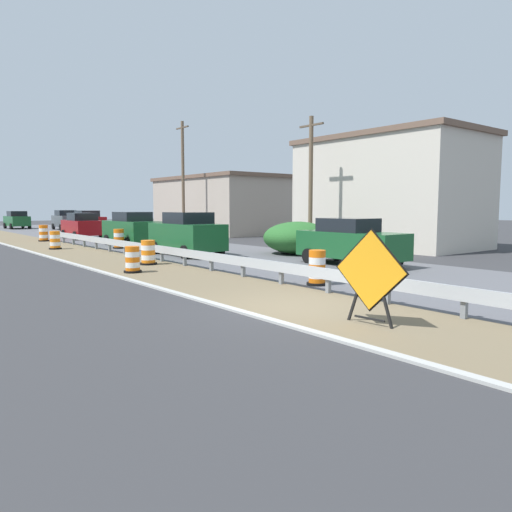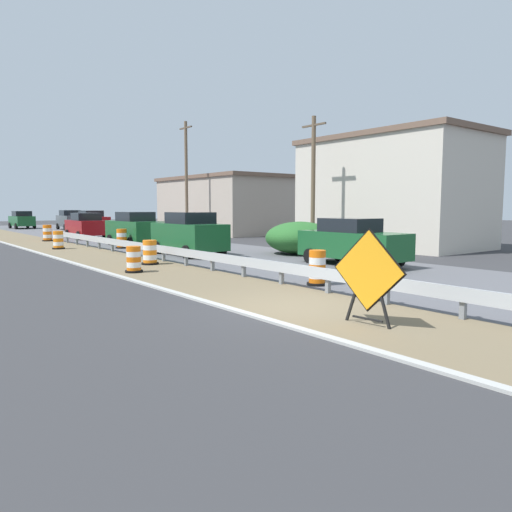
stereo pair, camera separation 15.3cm
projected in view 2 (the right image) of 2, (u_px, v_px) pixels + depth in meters
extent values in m
plane|color=#333335|center=(290.00, 308.00, 11.66)|extent=(160.00, 160.00, 0.00)
cube|color=#706047|center=(307.00, 305.00, 12.00)|extent=(3.52, 120.00, 0.01)
cube|color=#56565B|center=(440.00, 282.00, 15.61)|extent=(8.30, 120.00, 0.00)
cube|color=#ADADA8|center=(247.00, 315.00, 10.86)|extent=(0.20, 120.00, 0.11)
cube|color=#ADB2B7|center=(326.00, 274.00, 13.50)|extent=(0.08, 54.01, 0.32)
cube|color=slate|center=(463.00, 303.00, 10.43)|extent=(0.12, 0.12, 0.70)
cube|color=slate|center=(387.00, 291.00, 12.00)|extent=(0.12, 0.12, 0.70)
cube|color=slate|center=(328.00, 281.00, 13.57)|extent=(0.12, 0.12, 0.70)
cube|color=slate|center=(282.00, 273.00, 15.15)|extent=(0.12, 0.12, 0.70)
cube|color=slate|center=(244.00, 267.00, 16.72)|extent=(0.12, 0.12, 0.70)
cube|color=slate|center=(212.00, 262.00, 18.29)|extent=(0.12, 0.12, 0.70)
cube|color=slate|center=(186.00, 257.00, 19.86)|extent=(0.12, 0.12, 0.70)
cube|color=slate|center=(164.00, 254.00, 21.43)|extent=(0.12, 0.12, 0.70)
cube|color=slate|center=(144.00, 250.00, 23.01)|extent=(0.12, 0.12, 0.70)
cube|color=slate|center=(127.00, 248.00, 24.58)|extent=(0.12, 0.12, 0.70)
cube|color=slate|center=(112.00, 245.00, 26.15)|extent=(0.12, 0.12, 0.70)
cube|color=slate|center=(99.00, 243.00, 27.72)|extent=(0.12, 0.12, 0.70)
cube|color=slate|center=(87.00, 241.00, 29.29)|extent=(0.12, 0.12, 0.70)
cube|color=slate|center=(77.00, 239.00, 30.87)|extent=(0.12, 0.12, 0.70)
cube|color=slate|center=(67.00, 238.00, 32.44)|extent=(0.12, 0.12, 0.70)
cube|color=slate|center=(59.00, 236.00, 34.01)|extent=(0.12, 0.12, 0.70)
cube|color=black|center=(383.00, 302.00, 9.68)|extent=(0.09, 0.39, 1.06)
cube|color=black|center=(354.00, 297.00, 10.19)|extent=(0.09, 0.39, 1.06)
cube|color=black|center=(367.00, 319.00, 9.98)|extent=(0.11, 0.72, 0.04)
cube|color=orange|center=(368.00, 270.00, 9.86)|extent=(0.18, 1.63, 1.63)
cube|color=black|center=(369.00, 270.00, 9.87)|extent=(0.17, 1.72, 1.73)
cylinder|color=orange|center=(317.00, 282.00, 14.99)|extent=(0.52, 0.52, 0.22)
cylinder|color=white|center=(317.00, 275.00, 14.97)|extent=(0.52, 0.52, 0.22)
cylinder|color=orange|center=(317.00, 268.00, 14.95)|extent=(0.52, 0.52, 0.22)
cylinder|color=white|center=(317.00, 261.00, 14.92)|extent=(0.52, 0.52, 0.22)
cylinder|color=orange|center=(317.00, 254.00, 14.90)|extent=(0.52, 0.52, 0.22)
cylinder|color=black|center=(317.00, 284.00, 15.00)|extent=(0.64, 0.64, 0.08)
cylinder|color=orange|center=(134.00, 270.00, 17.89)|extent=(0.52, 0.52, 0.19)
cylinder|color=white|center=(134.00, 265.00, 17.87)|extent=(0.52, 0.52, 0.19)
cylinder|color=orange|center=(134.00, 259.00, 17.85)|extent=(0.52, 0.52, 0.19)
cylinder|color=white|center=(134.00, 254.00, 17.83)|extent=(0.52, 0.52, 0.19)
cylinder|color=orange|center=(133.00, 249.00, 17.81)|extent=(0.52, 0.52, 0.19)
cylinder|color=black|center=(134.00, 271.00, 17.90)|extent=(0.65, 0.65, 0.08)
cylinder|color=orange|center=(150.00, 262.00, 20.33)|extent=(0.57, 0.57, 0.21)
cylinder|color=white|center=(150.00, 257.00, 20.31)|extent=(0.57, 0.57, 0.21)
cylinder|color=orange|center=(150.00, 252.00, 20.29)|extent=(0.57, 0.57, 0.21)
cylinder|color=white|center=(150.00, 247.00, 20.26)|extent=(0.57, 0.57, 0.21)
cylinder|color=orange|center=(150.00, 243.00, 20.24)|extent=(0.57, 0.57, 0.21)
cylinder|color=black|center=(150.00, 263.00, 20.33)|extent=(0.72, 0.72, 0.08)
cylinder|color=orange|center=(59.00, 247.00, 27.70)|extent=(0.56, 0.56, 0.21)
cylinder|color=white|center=(58.00, 244.00, 27.68)|extent=(0.56, 0.56, 0.21)
cylinder|color=orange|center=(58.00, 240.00, 27.66)|extent=(0.56, 0.56, 0.21)
cylinder|color=white|center=(58.00, 236.00, 27.64)|extent=(0.56, 0.56, 0.21)
cylinder|color=orange|center=(58.00, 233.00, 27.61)|extent=(0.56, 0.56, 0.21)
cylinder|color=black|center=(59.00, 248.00, 27.71)|extent=(0.70, 0.70, 0.08)
cylinder|color=orange|center=(122.00, 246.00, 28.19)|extent=(0.58, 0.58, 0.23)
cylinder|color=white|center=(122.00, 242.00, 28.17)|extent=(0.58, 0.58, 0.23)
cylinder|color=orange|center=(122.00, 239.00, 28.15)|extent=(0.58, 0.58, 0.23)
cylinder|color=white|center=(122.00, 235.00, 28.12)|extent=(0.58, 0.58, 0.23)
cylinder|color=orange|center=(122.00, 231.00, 28.10)|extent=(0.58, 0.58, 0.23)
cylinder|color=black|center=(122.00, 248.00, 28.20)|extent=(0.73, 0.73, 0.08)
cylinder|color=orange|center=(48.00, 240.00, 34.01)|extent=(0.58, 0.58, 0.23)
cylinder|color=white|center=(48.00, 236.00, 33.98)|extent=(0.58, 0.58, 0.23)
cylinder|color=orange|center=(47.00, 233.00, 33.96)|extent=(0.58, 0.58, 0.23)
cylinder|color=white|center=(47.00, 230.00, 33.94)|extent=(0.58, 0.58, 0.23)
cylinder|color=orange|center=(47.00, 227.00, 33.91)|extent=(0.58, 0.58, 0.23)
cylinder|color=black|center=(48.00, 241.00, 34.01)|extent=(0.72, 0.72, 0.08)
cube|color=#195128|center=(22.00, 221.00, 53.32)|extent=(1.94, 4.16, 1.05)
cube|color=black|center=(22.00, 214.00, 53.11)|extent=(1.70, 1.93, 0.56)
cylinder|color=black|center=(10.00, 225.00, 53.84)|extent=(0.24, 0.65, 0.64)
cylinder|color=black|center=(28.00, 225.00, 54.99)|extent=(0.24, 0.65, 0.64)
cylinder|color=black|center=(16.00, 226.00, 51.75)|extent=(0.24, 0.65, 0.64)
cylinder|color=black|center=(34.00, 226.00, 52.91)|extent=(0.24, 0.65, 0.64)
cube|color=#4C5156|center=(71.00, 221.00, 50.79)|extent=(2.06, 4.57, 1.17)
cube|color=black|center=(70.00, 213.00, 50.85)|extent=(1.77, 2.13, 0.56)
cylinder|color=black|center=(84.00, 227.00, 50.19)|extent=(0.24, 0.65, 0.64)
cylinder|color=black|center=(65.00, 227.00, 49.10)|extent=(0.24, 0.65, 0.64)
cylinder|color=black|center=(76.00, 226.00, 52.60)|extent=(0.24, 0.65, 0.64)
cylinder|color=black|center=(58.00, 226.00, 51.51)|extent=(0.24, 0.65, 0.64)
cube|color=#195128|center=(134.00, 231.00, 30.17)|extent=(1.95, 4.74, 1.22)
cube|color=black|center=(135.00, 216.00, 29.94)|extent=(1.73, 2.19, 0.56)
cylinder|color=black|center=(110.00, 240.00, 30.86)|extent=(0.23, 0.64, 0.64)
cylinder|color=black|center=(138.00, 238.00, 32.03)|extent=(0.23, 0.64, 0.64)
cylinder|color=black|center=(131.00, 242.00, 28.44)|extent=(0.23, 0.64, 0.64)
cylinder|color=black|center=(160.00, 241.00, 29.61)|extent=(0.23, 0.64, 0.64)
cube|color=#195128|center=(353.00, 245.00, 20.00)|extent=(1.82, 4.74, 1.07)
cube|color=black|center=(350.00, 225.00, 20.06)|extent=(1.64, 2.18, 0.56)
cylinder|color=black|center=(398.00, 259.00, 19.38)|extent=(0.22, 0.64, 0.64)
cylinder|color=black|center=(368.00, 263.00, 18.27)|extent=(0.22, 0.64, 0.64)
cylinder|color=black|center=(339.00, 253.00, 21.83)|extent=(0.22, 0.64, 0.64)
cylinder|color=black|center=(310.00, 256.00, 20.73)|extent=(0.22, 0.64, 0.64)
cube|color=#195128|center=(189.00, 236.00, 24.20)|extent=(2.02, 4.72, 1.27)
cube|color=black|center=(190.00, 218.00, 23.95)|extent=(1.78, 2.18, 0.56)
cylinder|color=black|center=(158.00, 248.00, 24.91)|extent=(0.23, 0.64, 0.64)
cylinder|color=black|center=(191.00, 246.00, 26.07)|extent=(0.23, 0.64, 0.64)
cylinder|color=black|center=(187.00, 252.00, 22.45)|extent=(0.23, 0.64, 0.64)
cylinder|color=black|center=(222.00, 250.00, 23.61)|extent=(0.23, 0.64, 0.64)
cube|color=maroon|center=(92.00, 223.00, 44.99)|extent=(1.87, 4.64, 1.18)
cube|color=black|center=(91.00, 214.00, 45.04)|extent=(1.68, 2.14, 0.56)
cylinder|color=black|center=(108.00, 230.00, 44.40)|extent=(0.22, 0.64, 0.64)
cylinder|color=black|center=(88.00, 230.00, 43.28)|extent=(0.22, 0.64, 0.64)
cylinder|color=black|center=(96.00, 228.00, 46.82)|extent=(0.22, 0.64, 0.64)
cylinder|color=black|center=(77.00, 229.00, 45.69)|extent=(0.22, 0.64, 0.64)
cube|color=maroon|center=(86.00, 227.00, 36.80)|extent=(2.07, 4.61, 1.06)
cube|color=black|center=(86.00, 217.00, 36.57)|extent=(1.79, 2.15, 0.56)
cylinder|color=black|center=(68.00, 234.00, 37.51)|extent=(0.24, 0.65, 0.64)
cylinder|color=black|center=(92.00, 233.00, 38.63)|extent=(0.24, 0.65, 0.64)
cylinder|color=black|center=(79.00, 236.00, 35.09)|extent=(0.24, 0.65, 0.64)
cylinder|color=black|center=(105.00, 235.00, 36.21)|extent=(0.24, 0.65, 0.64)
cube|color=beige|center=(392.00, 194.00, 29.10)|extent=(6.29, 10.33, 6.32)
cube|color=brown|center=(393.00, 138.00, 28.77)|extent=(6.54, 10.75, 0.30)
cube|color=#AD9E8E|center=(222.00, 207.00, 44.09)|extent=(6.70, 12.80, 4.83)
cube|color=brown|center=(222.00, 178.00, 43.82)|extent=(6.96, 13.31, 0.30)
cylinder|color=brown|center=(313.00, 184.00, 27.16)|extent=(0.24, 0.24, 7.43)
cube|color=brown|center=(314.00, 125.00, 26.83)|extent=(0.12, 1.80, 0.10)
cylinder|color=brown|center=(186.00, 180.00, 38.56)|extent=(0.24, 0.24, 9.12)
cube|color=brown|center=(186.00, 128.00, 38.15)|extent=(0.12, 1.80, 0.10)
ellipsoid|color=#286028|center=(300.00, 238.00, 24.83)|extent=(3.54, 3.54, 1.66)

